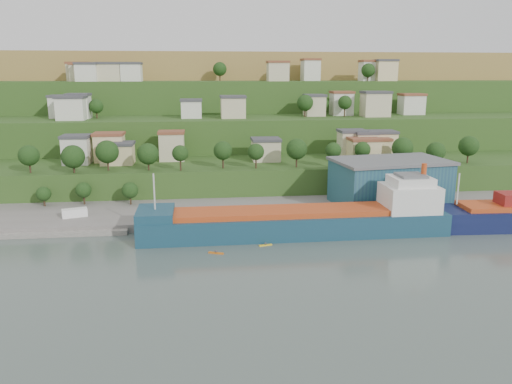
{
  "coord_description": "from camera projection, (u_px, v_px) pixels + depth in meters",
  "views": [
    {
      "loc": [
        -16.73,
        -104.52,
        38.04
      ],
      "look_at": [
        -3.41,
        15.0,
        9.49
      ],
      "focal_mm": 35.0,
      "sensor_mm": 36.0,
      "label": 1
    }
  ],
  "objects": [
    {
      "name": "pebble_beach",
      "position": [
        52.0,
        227.0,
        127.01
      ],
      "size": [
        40.0,
        18.0,
        2.4
      ],
      "primitive_type": "cube",
      "color": "slate",
      "rests_on": "ground"
    },
    {
      "name": "quay",
      "position": [
        333.0,
        212.0,
        140.89
      ],
      "size": [
        220.0,
        26.0,
        4.0
      ],
      "primitive_type": "cube",
      "color": "slate",
      "rests_on": "ground"
    },
    {
      "name": "kayak_yellow",
      "position": [
        266.0,
        245.0,
        113.29
      ],
      "size": [
        3.09,
        1.12,
        0.76
      ],
      "rotation": [
        0.0,
        0.0,
        0.2
      ],
      "color": "yellow",
      "rests_on": "ground"
    },
    {
      "name": "cargo_ship_near",
      "position": [
        304.0,
        222.0,
        120.48
      ],
      "size": [
        74.2,
        12.13,
        19.06
      ],
      "rotation": [
        0.0,
        0.0,
        0.01
      ],
      "color": "#153C4E",
      "rests_on": "ground"
    },
    {
      "name": "warehouse",
      "position": [
        389.0,
        182.0,
        140.39
      ],
      "size": [
        33.24,
        22.94,
        12.8
      ],
      "rotation": [
        0.0,
        0.0,
        0.13
      ],
      "color": "navy",
      "rests_on": "quay"
    },
    {
      "name": "hillside",
      "position": [
        231.0,
        145.0,
        274.73
      ],
      "size": [
        360.0,
        210.66,
        96.0
      ],
      "color": "#284719",
      "rests_on": "ground"
    },
    {
      "name": "caravan",
      "position": [
        75.0,
        214.0,
        128.96
      ],
      "size": [
        6.69,
        4.29,
        2.9
      ],
      "primitive_type": "cube",
      "rotation": [
        0.0,
        0.0,
        0.3
      ],
      "color": "white",
      "rests_on": "pebble_beach"
    },
    {
      "name": "ground",
      "position": [
        278.0,
        248.0,
        111.66
      ],
      "size": [
        500.0,
        500.0,
        0.0
      ],
      "primitive_type": "plane",
      "color": "#42514B",
      "rests_on": "ground"
    },
    {
      "name": "kayak_orange",
      "position": [
        216.0,
        252.0,
        108.28
      ],
      "size": [
        3.38,
        1.79,
        0.85
      ],
      "rotation": [
        0.0,
        0.0,
        -0.37
      ],
      "color": "#D16512",
      "rests_on": "ground"
    },
    {
      "name": "dinghy",
      "position": [
        112.0,
        220.0,
        127.36
      ],
      "size": [
        3.58,
        1.46,
        0.71
      ],
      "primitive_type": "cube",
      "rotation": [
        0.0,
        0.0,
        -0.04
      ],
      "color": "silver",
      "rests_on": "pebble_beach"
    }
  ]
}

